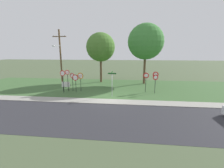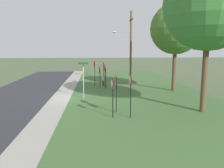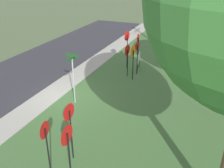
{
  "view_description": "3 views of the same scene",
  "coord_description": "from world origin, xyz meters",
  "px_view_note": "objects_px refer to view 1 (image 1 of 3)",
  "views": [
    {
      "loc": [
        2.2,
        -16.1,
        5.2
      ],
      "look_at": [
        0.03,
        3.4,
        1.03
      ],
      "focal_mm": 24.59,
      "sensor_mm": 36.0,
      "label": 1
    },
    {
      "loc": [
        18.23,
        2.05,
        4.1
      ],
      "look_at": [
        0.03,
        3.46,
        1.17
      ],
      "focal_mm": 35.77,
      "sensor_mm": 36.0,
      "label": 2
    },
    {
      "loc": [
        11.33,
        8.06,
        7.33
      ],
      "look_at": [
        -0.85,
        2.96,
        1.07
      ],
      "focal_mm": 40.72,
      "sensor_mm": 36.0,
      "label": 3
    }
  ],
  "objects_px": {
    "stop_sign_far_left": "(67,76)",
    "oak_tree_right": "(146,42)",
    "yield_sign_near_left": "(155,80)",
    "stop_sign_near_left": "(75,79)",
    "notice_board": "(66,85)",
    "oak_tree_left": "(101,47)",
    "stop_sign_far_right": "(63,77)",
    "street_name_post": "(112,82)",
    "stop_sign_far_center": "(72,78)",
    "stop_sign_near_right": "(80,78)",
    "yield_sign_far_left": "(146,78)",
    "utility_pole": "(60,56)",
    "yield_sign_near_right": "(156,77)"
  },
  "relations": [
    {
      "from": "yield_sign_far_left",
      "to": "street_name_post",
      "type": "xyz_separation_m",
      "value": [
        -4.07,
        -2.25,
        -0.15
      ]
    },
    {
      "from": "notice_board",
      "to": "oak_tree_left",
      "type": "height_order",
      "value": "oak_tree_left"
    },
    {
      "from": "yield_sign_near_right",
      "to": "notice_board",
      "type": "xyz_separation_m",
      "value": [
        -11.74,
        -1.13,
        -1.12
      ]
    },
    {
      "from": "stop_sign_far_left",
      "to": "notice_board",
      "type": "height_order",
      "value": "stop_sign_far_left"
    },
    {
      "from": "stop_sign_near_right",
      "to": "oak_tree_right",
      "type": "bearing_deg",
      "value": 39.18
    },
    {
      "from": "notice_board",
      "to": "oak_tree_right",
      "type": "xyz_separation_m",
      "value": [
        10.76,
        6.05,
        5.81
      ]
    },
    {
      "from": "stop_sign_far_left",
      "to": "yield_sign_near_right",
      "type": "bearing_deg",
      "value": 4.21
    },
    {
      "from": "stop_sign_near_right",
      "to": "stop_sign_far_center",
      "type": "height_order",
      "value": "stop_sign_near_right"
    },
    {
      "from": "stop_sign_far_center",
      "to": "yield_sign_far_left",
      "type": "height_order",
      "value": "yield_sign_far_left"
    },
    {
      "from": "yield_sign_far_left",
      "to": "notice_board",
      "type": "height_order",
      "value": "yield_sign_far_left"
    },
    {
      "from": "stop_sign_near_left",
      "to": "stop_sign_far_left",
      "type": "height_order",
      "value": "stop_sign_far_left"
    },
    {
      "from": "notice_board",
      "to": "oak_tree_left",
      "type": "relative_size",
      "value": 0.15
    },
    {
      "from": "stop_sign_far_left",
      "to": "oak_tree_right",
      "type": "distance_m",
      "value": 12.95
    },
    {
      "from": "stop_sign_far_left",
      "to": "yield_sign_near_left",
      "type": "bearing_deg",
      "value": -0.91
    },
    {
      "from": "stop_sign_near_right",
      "to": "street_name_post",
      "type": "relative_size",
      "value": 0.83
    },
    {
      "from": "yield_sign_far_left",
      "to": "notice_board",
      "type": "xyz_separation_m",
      "value": [
        -10.44,
        -0.42,
        -1.07
      ]
    },
    {
      "from": "oak_tree_right",
      "to": "stop_sign_near_right",
      "type": "bearing_deg",
      "value": -146.2
    },
    {
      "from": "stop_sign_near_left",
      "to": "street_name_post",
      "type": "xyz_separation_m",
      "value": [
        4.88,
        -1.44,
        0.09
      ]
    },
    {
      "from": "stop_sign_far_left",
      "to": "utility_pole",
      "type": "height_order",
      "value": "utility_pole"
    },
    {
      "from": "yield_sign_near_right",
      "to": "yield_sign_far_left",
      "type": "xyz_separation_m",
      "value": [
        -1.3,
        -0.72,
        -0.05
      ]
    },
    {
      "from": "street_name_post",
      "to": "notice_board",
      "type": "relative_size",
      "value": 2.36
    },
    {
      "from": "yield_sign_far_left",
      "to": "yield_sign_near_right",
      "type": "bearing_deg",
      "value": 32.4
    },
    {
      "from": "stop_sign_far_right",
      "to": "street_name_post",
      "type": "relative_size",
      "value": 0.97
    },
    {
      "from": "stop_sign_far_center",
      "to": "yield_sign_near_left",
      "type": "relative_size",
      "value": 1.01
    },
    {
      "from": "oak_tree_left",
      "to": "notice_board",
      "type": "bearing_deg",
      "value": -117.74
    },
    {
      "from": "stop_sign_far_center",
      "to": "street_name_post",
      "type": "distance_m",
      "value": 5.83
    },
    {
      "from": "stop_sign_far_center",
      "to": "oak_tree_right",
      "type": "bearing_deg",
      "value": 39.96
    },
    {
      "from": "stop_sign_far_center",
      "to": "street_name_post",
      "type": "height_order",
      "value": "street_name_post"
    },
    {
      "from": "stop_sign_far_right",
      "to": "oak_tree_right",
      "type": "relative_size",
      "value": 0.3
    },
    {
      "from": "stop_sign_near_right",
      "to": "notice_board",
      "type": "height_order",
      "value": "stop_sign_near_right"
    },
    {
      "from": "yield_sign_near_right",
      "to": "street_name_post",
      "type": "distance_m",
      "value": 6.14
    },
    {
      "from": "yield_sign_far_left",
      "to": "street_name_post",
      "type": "relative_size",
      "value": 0.87
    },
    {
      "from": "yield_sign_near_left",
      "to": "oak_tree_right",
      "type": "bearing_deg",
      "value": 90.36
    },
    {
      "from": "notice_board",
      "to": "oak_tree_left",
      "type": "distance_m",
      "value": 9.07
    },
    {
      "from": "street_name_post",
      "to": "stop_sign_near_right",
      "type": "bearing_deg",
      "value": 160.27
    },
    {
      "from": "stop_sign_near_left",
      "to": "stop_sign_far_right",
      "type": "relative_size",
      "value": 0.8
    },
    {
      "from": "stop_sign_near_right",
      "to": "stop_sign_far_left",
      "type": "xyz_separation_m",
      "value": [
        -1.68,
        -0.17,
        0.2
      ]
    },
    {
      "from": "stop_sign_far_center",
      "to": "oak_tree_left",
      "type": "relative_size",
      "value": 0.29
    },
    {
      "from": "yield_sign_far_left",
      "to": "oak_tree_left",
      "type": "relative_size",
      "value": 0.31
    },
    {
      "from": "stop_sign_near_left",
      "to": "oak_tree_left",
      "type": "bearing_deg",
      "value": 80.81
    },
    {
      "from": "stop_sign_far_left",
      "to": "street_name_post",
      "type": "distance_m",
      "value": 6.35
    },
    {
      "from": "stop_sign_near_left",
      "to": "oak_tree_left",
      "type": "height_order",
      "value": "oak_tree_left"
    },
    {
      "from": "stop_sign_far_center",
      "to": "utility_pole",
      "type": "xyz_separation_m",
      "value": [
        -2.88,
        3.06,
        2.79
      ]
    },
    {
      "from": "stop_sign_near_left",
      "to": "stop_sign_near_right",
      "type": "bearing_deg",
      "value": 56.28
    },
    {
      "from": "stop_sign_far_right",
      "to": "stop_sign_far_center",
      "type": "bearing_deg",
      "value": 63.08
    },
    {
      "from": "stop_sign_far_right",
      "to": "yield_sign_far_left",
      "type": "xyz_separation_m",
      "value": [
        10.37,
        1.35,
        -0.18
      ]
    },
    {
      "from": "stop_sign_near_right",
      "to": "yield_sign_near_right",
      "type": "relative_size",
      "value": 0.94
    },
    {
      "from": "stop_sign_far_right",
      "to": "notice_board",
      "type": "bearing_deg",
      "value": 104.87
    },
    {
      "from": "oak_tree_left",
      "to": "oak_tree_right",
      "type": "distance_m",
      "value": 7.31
    },
    {
      "from": "oak_tree_right",
      "to": "yield_sign_near_left",
      "type": "bearing_deg",
      "value": -82.22
    }
  ]
}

